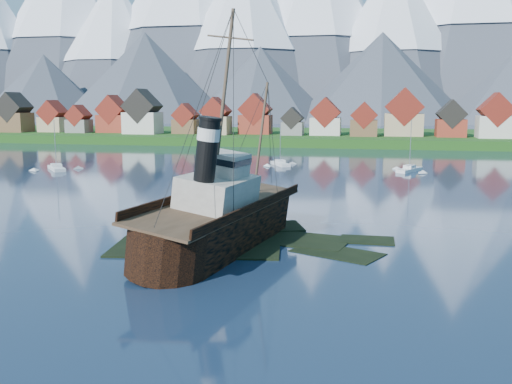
% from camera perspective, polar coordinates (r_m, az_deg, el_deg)
% --- Properties ---
extents(ground, '(1400.00, 1400.00, 0.00)m').
position_cam_1_polar(ground, '(62.97, -2.83, -5.29)').
color(ground, '#15253D').
rests_on(ground, ground).
extents(shoal, '(31.71, 21.24, 1.14)m').
position_cam_1_polar(shoal, '(64.69, -0.82, -5.21)').
color(shoal, black).
rests_on(shoal, ground).
extents(shore_bank, '(600.00, 80.00, 3.20)m').
position_cam_1_polar(shore_bank, '(230.10, 7.77, 5.15)').
color(shore_bank, '#183F12').
rests_on(shore_bank, ground).
extents(seawall, '(600.00, 2.50, 2.00)m').
position_cam_1_polar(seawall, '(192.30, 7.00, 4.39)').
color(seawall, '#3F3D38').
rests_on(seawall, ground).
extents(town, '(250.96, 16.69, 17.30)m').
position_cam_1_polar(town, '(216.81, -1.34, 7.37)').
color(town, maroon).
rests_on(town, ground).
extents(mountains, '(965.00, 340.00, 205.00)m').
position_cam_1_polar(mountains, '(545.55, 10.21, 16.76)').
color(mountains, '#2D333D').
rests_on(mountains, ground).
extents(tugboat_wreck, '(7.58, 32.66, 25.88)m').
position_cam_1_polar(tugboat_wreck, '(62.74, -3.41, -2.32)').
color(tugboat_wreck, black).
rests_on(tugboat_wreck, ground).
extents(sailboat_a, '(8.12, 8.96, 11.83)m').
position_cam_1_polar(sailboat_a, '(138.02, -19.32, 2.21)').
color(sailboat_a, silver).
rests_on(sailboat_a, ground).
extents(sailboat_c, '(6.21, 8.82, 11.41)m').
position_cam_1_polar(sailboat_c, '(139.66, 2.43, 2.79)').
color(sailboat_c, silver).
rests_on(sailboat_c, ground).
extents(sailboat_f, '(6.27, 8.96, 12.00)m').
position_cam_1_polar(sailboat_f, '(131.94, 15.09, 2.12)').
color(sailboat_f, silver).
rests_on(sailboat_f, ground).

